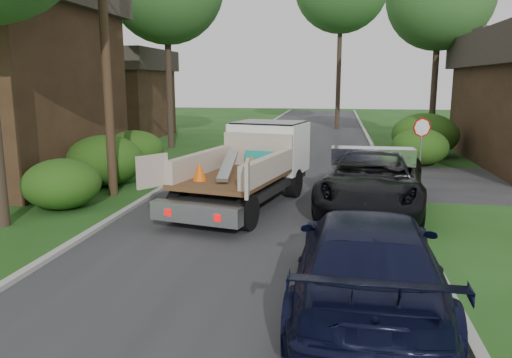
{
  "coord_description": "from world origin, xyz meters",
  "views": [
    {
      "loc": [
        2.02,
        -10.69,
        3.85
      ],
      "look_at": [
        -0.13,
        2.52,
        1.2
      ],
      "focal_mm": 35.0,
      "sensor_mm": 36.0,
      "label": 1
    }
  ],
  "objects_px": {
    "flatbed_truck": "(256,160)",
    "stop_sign": "(421,136)",
    "navy_suv": "(368,261)",
    "house_left_far": "(110,92)",
    "black_pickup": "(373,180)",
    "utility_pole": "(105,39)"
  },
  "relations": [
    {
      "from": "stop_sign",
      "to": "utility_pole",
      "type": "distance_m",
      "value": 11.91
    },
    {
      "from": "stop_sign",
      "to": "house_left_far",
      "type": "xyz_separation_m",
      "value": [
        -18.7,
        13.0,
        1.27
      ]
    },
    {
      "from": "utility_pole",
      "to": "flatbed_truck",
      "type": "distance_m",
      "value": 6.26
    },
    {
      "from": "flatbed_truck",
      "to": "stop_sign",
      "type": "bearing_deg",
      "value": 47.83
    },
    {
      "from": "stop_sign",
      "to": "navy_suv",
      "type": "relative_size",
      "value": 0.42
    },
    {
      "from": "utility_pole",
      "to": "house_left_far",
      "type": "bearing_deg",
      "value": 115.23
    },
    {
      "from": "house_left_far",
      "to": "black_pickup",
      "type": "relative_size",
      "value": 1.18
    },
    {
      "from": "stop_sign",
      "to": "flatbed_truck",
      "type": "xyz_separation_m",
      "value": [
        -5.73,
        -4.06,
        -0.43
      ]
    },
    {
      "from": "flatbed_truck",
      "to": "navy_suv",
      "type": "xyz_separation_m",
      "value": [
        3.13,
        -7.44,
        -0.49
      ]
    },
    {
      "from": "black_pickup",
      "to": "house_left_far",
      "type": "bearing_deg",
      "value": 140.55
    },
    {
      "from": "stop_sign",
      "to": "flatbed_truck",
      "type": "height_order",
      "value": "same"
    },
    {
      "from": "utility_pole",
      "to": "stop_sign",
      "type": "bearing_deg",
      "value": 20.62
    },
    {
      "from": "utility_pole",
      "to": "house_left_far",
      "type": "relative_size",
      "value": 1.32
    },
    {
      "from": "stop_sign",
      "to": "house_left_far",
      "type": "height_order",
      "value": "house_left_far"
    },
    {
      "from": "house_left_far",
      "to": "black_pickup",
      "type": "bearing_deg",
      "value": -46.46
    },
    {
      "from": "flatbed_truck",
      "to": "navy_suv",
      "type": "bearing_deg",
      "value": -54.71
    },
    {
      "from": "utility_pole",
      "to": "black_pickup",
      "type": "distance_m",
      "value": 9.63
    },
    {
      "from": "utility_pole",
      "to": "navy_suv",
      "type": "height_order",
      "value": "utility_pole"
    },
    {
      "from": "navy_suv",
      "to": "stop_sign",
      "type": "bearing_deg",
      "value": -101.02
    },
    {
      "from": "stop_sign",
      "to": "flatbed_truck",
      "type": "distance_m",
      "value": 7.04
    },
    {
      "from": "flatbed_truck",
      "to": "black_pickup",
      "type": "bearing_deg",
      "value": 5.66
    },
    {
      "from": "house_left_far",
      "to": "flatbed_truck",
      "type": "relative_size",
      "value": 1.09
    }
  ]
}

